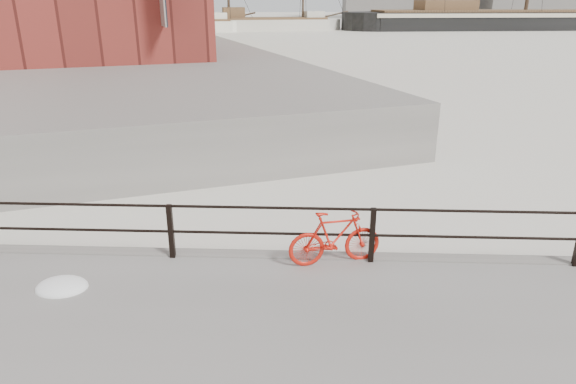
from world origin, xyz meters
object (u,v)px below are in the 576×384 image
(bicycle, at_px, (335,238))
(workboat_near, at_px, (52,71))
(barque_black, at_px, (523,29))
(workboat_far, at_px, (10,53))
(schooner_left, at_px, (166,32))
(schooner_mid, at_px, (267,31))

(bicycle, bearing_deg, workboat_near, 109.16)
(barque_black, relative_size, workboat_near, 5.33)
(bicycle, height_order, workboat_far, workboat_far)
(schooner_left, distance_m, workboat_far, 33.32)
(schooner_mid, distance_m, workboat_far, 42.09)
(workboat_near, bearing_deg, schooner_left, 78.32)
(bicycle, xyz_separation_m, workboat_near, (-18.41, 27.43, -0.84))
(workboat_far, bearing_deg, schooner_mid, 40.99)
(barque_black, xyz_separation_m, schooner_left, (-56.78, -9.48, 0.00))
(workboat_far, bearing_deg, bicycle, -73.96)
(bicycle, relative_size, workboat_far, 0.15)
(bicycle, xyz_separation_m, schooner_left, (-22.56, 72.58, -0.84))
(barque_black, height_order, workboat_far, barque_black)
(schooner_mid, bearing_deg, schooner_left, -179.30)
(barque_black, height_order, schooner_left, barque_black)
(barque_black, bearing_deg, schooner_mid, -179.36)
(barque_black, xyz_separation_m, workboat_far, (-62.58, -42.29, 0.00))
(workboat_near, bearing_deg, barque_black, 29.14)
(bicycle, height_order, schooner_left, schooner_left)
(bicycle, bearing_deg, workboat_far, 110.79)
(schooner_left, bearing_deg, schooner_mid, 1.69)
(bicycle, relative_size, schooner_mid, 0.06)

